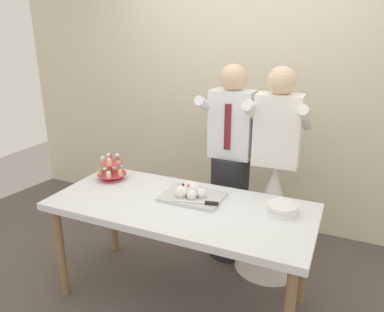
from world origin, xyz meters
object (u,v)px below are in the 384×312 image
Objects in this scene: plate_stack at (282,209)px; person_bride at (272,204)px; cupcake_stand at (112,169)px; main_cake_tray at (192,193)px; person_groom at (230,176)px; dessert_table at (180,213)px.

person_bride is (-0.16, 0.51, -0.23)m from plate_stack.
cupcake_stand is 0.73m from main_cake_tray.
person_groom is at bearing 32.15° from cupcake_stand.
person_bride reaches higher than dessert_table.
person_bride is at bearing -5.62° from person_groom.
cupcake_stand is 1.35m from plate_stack.
person_groom is (-0.53, 0.55, -0.06)m from plate_stack.
person_groom reaches higher than main_cake_tray.
main_cake_tray is at bearing -177.30° from plate_stack.
person_bride is (0.46, 0.54, -0.23)m from main_cake_tray.
cupcake_stand reaches higher than main_cake_tray.
plate_stack reaches higher than dessert_table.
cupcake_stand is at bearing -158.18° from person_bride.
main_cake_tray is at bearing -99.05° from person_groom.
plate_stack is at bearing -72.36° from person_bride.
main_cake_tray reaches higher than dessert_table.
person_groom is (0.81, 0.51, -0.12)m from cupcake_stand.
plate_stack is (1.35, -0.03, -0.05)m from cupcake_stand.
person_groom is 0.41m from person_bride.
plate_stack is at bearing -45.61° from person_groom.
main_cake_tray is 0.59m from person_groom.
cupcake_stand is 0.14× the size of person_bride.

